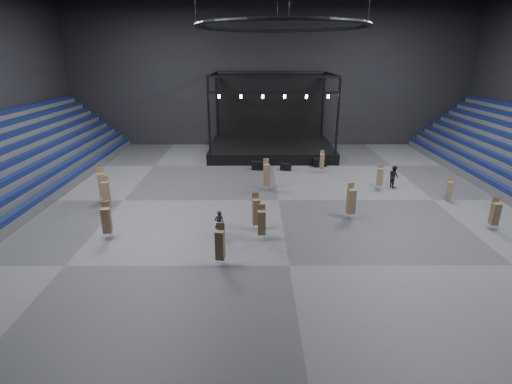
{
  "coord_description": "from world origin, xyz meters",
  "views": [
    {
      "loc": [
        -1.91,
        -30.12,
        11.15
      ],
      "look_at": [
        -1.82,
        -2.0,
        1.4
      ],
      "focal_mm": 28.0,
      "sensor_mm": 36.0,
      "label": 1
    }
  ],
  "objects_px": {
    "flight_case_mid": "(286,167)",
    "chair_stack_1": "(256,211)",
    "chair_stack_3": "(380,176)",
    "chair_stack_12": "(262,222)",
    "chair_stack_0": "(102,184)",
    "chair_stack_4": "(107,220)",
    "chair_stack_7": "(220,244)",
    "chair_stack_9": "(106,192)",
    "crew_member": "(394,176)",
    "chair_stack_8": "(495,213)",
    "chair_stack_10": "(351,201)",
    "stage": "(271,141)",
    "chair_stack_5": "(322,161)",
    "chair_stack_13": "(266,174)",
    "flight_case_right": "(320,162)",
    "flight_case_left": "(258,166)",
    "man_center": "(219,223)",
    "chair_stack_2": "(450,189)"
  },
  "relations": [
    {
      "from": "flight_case_mid",
      "to": "chair_stack_1",
      "type": "bearing_deg",
      "value": -102.0
    },
    {
      "from": "chair_stack_3",
      "to": "chair_stack_12",
      "type": "xyz_separation_m",
      "value": [
        -10.39,
        -9.96,
        0.06
      ]
    },
    {
      "from": "chair_stack_0",
      "to": "chair_stack_4",
      "type": "distance_m",
      "value": 7.39
    },
    {
      "from": "chair_stack_1",
      "to": "chair_stack_3",
      "type": "height_order",
      "value": "chair_stack_1"
    },
    {
      "from": "chair_stack_4",
      "to": "chair_stack_0",
      "type": "bearing_deg",
      "value": 103.02
    },
    {
      "from": "flight_case_mid",
      "to": "chair_stack_0",
      "type": "relative_size",
      "value": 0.38
    },
    {
      "from": "chair_stack_1",
      "to": "chair_stack_7",
      "type": "height_order",
      "value": "chair_stack_1"
    },
    {
      "from": "chair_stack_3",
      "to": "chair_stack_9",
      "type": "height_order",
      "value": "chair_stack_9"
    },
    {
      "from": "chair_stack_12",
      "to": "crew_member",
      "type": "bearing_deg",
      "value": 41.39
    },
    {
      "from": "chair_stack_8",
      "to": "chair_stack_10",
      "type": "xyz_separation_m",
      "value": [
        -9.11,
        1.95,
        0.17
      ]
    },
    {
      "from": "crew_member",
      "to": "chair_stack_8",
      "type": "bearing_deg",
      "value": -169.81
    },
    {
      "from": "stage",
      "to": "chair_stack_5",
      "type": "relative_size",
      "value": 6.3
    },
    {
      "from": "chair_stack_1",
      "to": "chair_stack_5",
      "type": "height_order",
      "value": "chair_stack_1"
    },
    {
      "from": "chair_stack_8",
      "to": "chair_stack_12",
      "type": "bearing_deg",
      "value": -173.97
    },
    {
      "from": "chair_stack_8",
      "to": "chair_stack_13",
      "type": "bearing_deg",
      "value": 151.51
    },
    {
      "from": "chair_stack_4",
      "to": "chair_stack_5",
      "type": "bearing_deg",
      "value": 34.29
    },
    {
      "from": "chair_stack_3",
      "to": "chair_stack_13",
      "type": "bearing_deg",
      "value": -170.18
    },
    {
      "from": "flight_case_right",
      "to": "chair_stack_12",
      "type": "relative_size",
      "value": 0.58
    },
    {
      "from": "flight_case_mid",
      "to": "chair_stack_7",
      "type": "distance_m",
      "value": 19.84
    },
    {
      "from": "flight_case_left",
      "to": "crew_member",
      "type": "xyz_separation_m",
      "value": [
        11.91,
        -5.54,
        0.53
      ]
    },
    {
      "from": "flight_case_right",
      "to": "man_center",
      "type": "bearing_deg",
      "value": -118.55
    },
    {
      "from": "chair_stack_8",
      "to": "chair_stack_9",
      "type": "distance_m",
      "value": 27.5
    },
    {
      "from": "chair_stack_0",
      "to": "chair_stack_7",
      "type": "distance_m",
      "value": 14.46
    },
    {
      "from": "chair_stack_3",
      "to": "chair_stack_7",
      "type": "distance_m",
      "value": 18.31
    },
    {
      "from": "chair_stack_9",
      "to": "chair_stack_13",
      "type": "distance_m",
      "value": 12.96
    },
    {
      "from": "chair_stack_0",
      "to": "chair_stack_2",
      "type": "distance_m",
      "value": 27.62
    },
    {
      "from": "chair_stack_7",
      "to": "chair_stack_10",
      "type": "relative_size",
      "value": 0.95
    },
    {
      "from": "chair_stack_0",
      "to": "man_center",
      "type": "relative_size",
      "value": 1.62
    },
    {
      "from": "chair_stack_8",
      "to": "man_center",
      "type": "distance_m",
      "value": 18.22
    },
    {
      "from": "stage",
      "to": "chair_stack_7",
      "type": "xyz_separation_m",
      "value": [
        -3.82,
        -26.62,
        -0.17
      ]
    },
    {
      "from": "chair_stack_12",
      "to": "man_center",
      "type": "height_order",
      "value": "chair_stack_12"
    },
    {
      "from": "chair_stack_7",
      "to": "chair_stack_5",
      "type": "bearing_deg",
      "value": 74.93
    },
    {
      "from": "chair_stack_8",
      "to": "chair_stack_7",
      "type": "bearing_deg",
      "value": -164.7
    },
    {
      "from": "chair_stack_0",
      "to": "chair_stack_10",
      "type": "xyz_separation_m",
      "value": [
        18.9,
        -3.64,
        -0.07
      ]
    },
    {
      "from": "stage",
      "to": "chair_stack_13",
      "type": "height_order",
      "value": "stage"
    },
    {
      "from": "chair_stack_1",
      "to": "chair_stack_10",
      "type": "height_order",
      "value": "chair_stack_10"
    },
    {
      "from": "chair_stack_2",
      "to": "crew_member",
      "type": "relative_size",
      "value": 0.98
    },
    {
      "from": "chair_stack_0",
      "to": "chair_stack_12",
      "type": "bearing_deg",
      "value": -53.2
    },
    {
      "from": "man_center",
      "to": "crew_member",
      "type": "relative_size",
      "value": 0.88
    },
    {
      "from": "chair_stack_8",
      "to": "crew_member",
      "type": "xyz_separation_m",
      "value": [
        -3.66,
        9.15,
        -0.22
      ]
    },
    {
      "from": "chair_stack_4",
      "to": "chair_stack_12",
      "type": "xyz_separation_m",
      "value": [
        9.76,
        -0.2,
        -0.07
      ]
    },
    {
      "from": "chair_stack_1",
      "to": "crew_member",
      "type": "relative_size",
      "value": 1.33
    },
    {
      "from": "chair_stack_5",
      "to": "chair_stack_12",
      "type": "distance_m",
      "value": 16.41
    },
    {
      "from": "flight_case_left",
      "to": "flight_case_mid",
      "type": "bearing_deg",
      "value": -4.15
    },
    {
      "from": "flight_case_mid",
      "to": "chair_stack_7",
      "type": "bearing_deg",
      "value": -104.75
    },
    {
      "from": "chair_stack_12",
      "to": "chair_stack_13",
      "type": "relative_size",
      "value": 0.84
    },
    {
      "from": "stage",
      "to": "chair_stack_9",
      "type": "bearing_deg",
      "value": -126.53
    },
    {
      "from": "man_center",
      "to": "chair_stack_3",
      "type": "bearing_deg",
      "value": -160.54
    },
    {
      "from": "chair_stack_13",
      "to": "crew_member",
      "type": "height_order",
      "value": "chair_stack_13"
    },
    {
      "from": "flight_case_mid",
      "to": "chair_stack_2",
      "type": "xyz_separation_m",
      "value": [
        12.39,
        -8.88,
        0.65
      ]
    }
  ]
}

